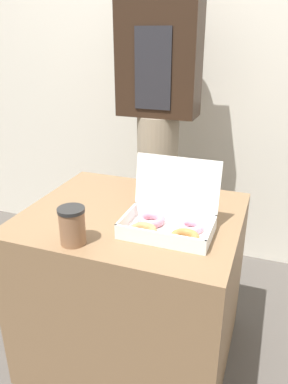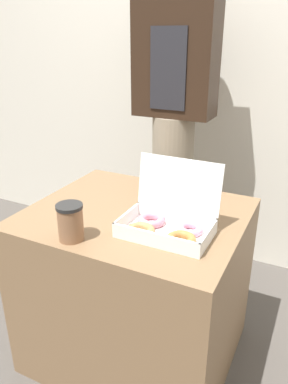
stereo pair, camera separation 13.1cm
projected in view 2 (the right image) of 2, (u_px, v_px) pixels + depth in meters
The scene contains 6 objects.
ground_plane at pixel (137, 348), 1.76m from camera, with size 14.00×14.00×0.00m, color #4C4742.
wall_back at pixel (219, 46), 2.10m from camera, with size 10.00×0.05×2.60m.
table at pixel (137, 286), 1.63m from camera, with size 0.84×0.71×0.71m.
donut_box at pixel (167, 223), 1.32m from camera, with size 0.32×0.24×0.25m.
coffee_cup at pixel (70, 222), 1.27m from camera, with size 0.09×0.09×0.13m.
person_customer at pixel (174, 117), 1.97m from camera, with size 0.41×0.23×1.78m.
Camera 2 is at (0.62, -1.18, 1.37)m, focal length 35.00 mm.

